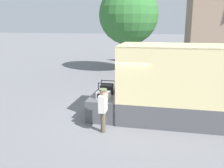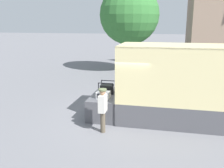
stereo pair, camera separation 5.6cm
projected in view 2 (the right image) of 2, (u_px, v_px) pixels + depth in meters
name	position (u px, v px, depth m)	size (l,w,h in m)	color
ground_plane	(120.00, 116.00, 10.66)	(160.00, 160.00, 0.00)	slate
box_truck	(219.00, 101.00, 9.62)	(6.73, 2.24, 3.06)	navy
tailgate_deck	(106.00, 105.00, 10.68)	(1.22, 2.12, 0.90)	#4C4C51
microwave	(103.00, 95.00, 10.11)	(0.53, 0.40, 0.28)	white
portable_generator	(107.00, 89.00, 10.85)	(0.66, 0.54, 0.51)	black
worker_person	(103.00, 106.00, 8.87)	(0.29, 0.44, 1.63)	brown
street_tree	(129.00, 15.00, 19.27)	(4.60, 4.60, 6.78)	brown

